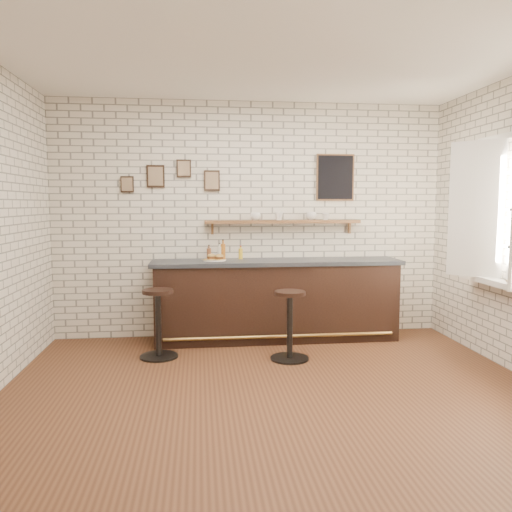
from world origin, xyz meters
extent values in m
plane|color=brown|center=(0.00, 0.00, 0.00)|extent=(5.00, 5.00, 0.00)
cube|color=black|center=(0.29, 1.70, 0.48)|extent=(3.00, 0.58, 0.96)
cube|color=#2D333A|center=(0.29, 1.70, 0.98)|extent=(3.10, 0.62, 0.05)
cylinder|color=olive|center=(0.29, 1.38, 0.12)|extent=(2.79, 0.04, 0.04)
cylinder|color=white|center=(-0.48, 1.71, 1.02)|extent=(0.28, 0.28, 0.01)
cylinder|color=gold|center=(-0.42, 1.72, 1.02)|extent=(0.05, 0.05, 0.00)
cylinder|color=gold|center=(-0.46, 1.70, 1.02)|extent=(0.05, 0.05, 0.00)
cylinder|color=gold|center=(-0.59, 1.78, 1.02)|extent=(0.06, 0.06, 0.00)
cylinder|color=gold|center=(-0.46, 1.74, 1.02)|extent=(0.06, 0.06, 0.00)
cylinder|color=gold|center=(-0.60, 1.66, 1.02)|extent=(0.06, 0.06, 0.00)
cylinder|color=gold|center=(-0.42, 1.73, 1.02)|extent=(0.04, 0.04, 0.00)
cylinder|color=gold|center=(-0.49, 1.66, 1.02)|extent=(0.05, 0.05, 0.00)
cylinder|color=gold|center=(-0.59, 1.65, 1.02)|extent=(0.04, 0.04, 0.00)
cylinder|color=gold|center=(-0.63, 1.71, 1.02)|extent=(0.05, 0.05, 0.00)
cylinder|color=gold|center=(-0.44, 1.66, 1.02)|extent=(0.06, 0.06, 0.00)
cylinder|color=gold|center=(-0.59, 1.73, 1.02)|extent=(0.04, 0.04, 0.00)
cylinder|color=gold|center=(-0.45, 1.68, 1.02)|extent=(0.05, 0.05, 0.00)
cylinder|color=brown|center=(-0.55, 1.86, 1.08)|extent=(0.06, 0.06, 0.14)
cylinder|color=brown|center=(-0.55, 1.86, 1.17)|extent=(0.02, 0.02, 0.03)
cylinder|color=black|center=(-0.55, 1.86, 1.19)|extent=(0.02, 0.02, 0.01)
cylinder|color=beige|center=(-0.41, 1.86, 1.09)|extent=(0.05, 0.05, 0.16)
cylinder|color=beige|center=(-0.41, 1.86, 1.19)|extent=(0.02, 0.02, 0.04)
cylinder|color=black|center=(-0.41, 1.86, 1.21)|extent=(0.02, 0.02, 0.01)
cylinder|color=#A85E1B|center=(-0.37, 1.86, 1.11)|extent=(0.06, 0.06, 0.20)
cylinder|color=#A85E1B|center=(-0.37, 1.86, 1.23)|extent=(0.02, 0.02, 0.04)
cylinder|color=black|center=(-0.37, 1.86, 1.26)|extent=(0.02, 0.02, 0.01)
cylinder|color=gold|center=(-0.15, 1.86, 1.08)|extent=(0.05, 0.05, 0.13)
cylinder|color=gold|center=(-0.15, 1.86, 1.16)|extent=(0.02, 0.02, 0.03)
cylinder|color=maroon|center=(-0.15, 1.86, 1.18)|extent=(0.03, 0.03, 0.01)
cylinder|color=black|center=(-1.13, 1.11, 0.01)|extent=(0.43, 0.43, 0.02)
cylinder|color=black|center=(-1.13, 1.11, 0.37)|extent=(0.06, 0.06, 0.70)
cylinder|color=black|center=(-1.13, 1.11, 0.75)|extent=(0.37, 0.37, 0.04)
cylinder|color=black|center=(0.31, 0.87, 0.01)|extent=(0.42, 0.42, 0.02)
cylinder|color=black|center=(0.31, 0.87, 0.37)|extent=(0.06, 0.06, 0.70)
cylinder|color=black|center=(0.31, 0.87, 0.74)|extent=(0.42, 0.42, 0.04)
cube|color=brown|center=(0.40, 1.90, 1.48)|extent=(2.00, 0.18, 0.04)
cube|color=brown|center=(-0.50, 1.97, 1.40)|extent=(0.03, 0.04, 0.16)
cube|color=brown|center=(1.30, 1.97, 1.40)|extent=(0.03, 0.04, 0.16)
imported|color=white|center=(0.05, 1.90, 1.55)|extent=(0.15, 0.15, 0.10)
imported|color=white|center=(0.35, 1.90, 1.55)|extent=(0.16, 0.16, 0.10)
imported|color=white|center=(0.77, 1.90, 1.55)|extent=(0.13, 0.13, 0.10)
imported|color=white|center=(0.96, 1.90, 1.54)|extent=(0.11, 0.11, 0.09)
cube|color=black|center=(-1.20, 1.98, 2.05)|extent=(0.22, 0.02, 0.28)
cube|color=black|center=(-0.85, 1.98, 2.15)|extent=(0.18, 0.02, 0.22)
cube|color=black|center=(-0.50, 1.98, 2.00)|extent=(0.20, 0.02, 0.26)
cube|color=black|center=(-1.55, 1.98, 1.95)|extent=(0.16, 0.02, 0.20)
cube|color=black|center=(1.10, 1.98, 2.05)|extent=(0.46, 0.02, 0.56)
cube|color=white|center=(2.40, 0.30, 0.90)|extent=(0.20, 1.35, 0.06)
cube|color=white|center=(2.47, 0.30, 0.90)|extent=(0.05, 1.30, 0.06)
cube|color=white|center=(2.47, 0.90, 1.65)|extent=(0.05, 0.06, 1.50)
cube|color=white|center=(2.32, 0.60, 1.65)|extent=(0.40, 0.46, 1.46)
camera|label=1|loc=(-0.67, -4.41, 1.71)|focal=35.00mm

